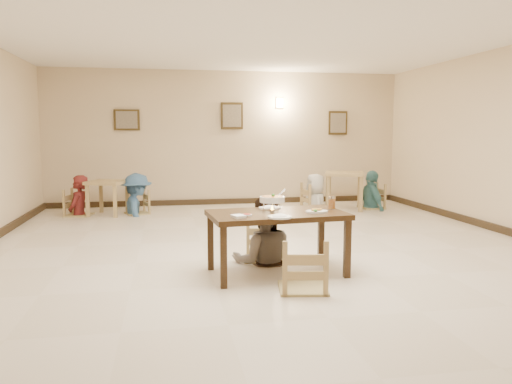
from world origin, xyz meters
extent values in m
plane|color=beige|center=(0.00, 0.00, 0.00)|extent=(10.00, 10.00, 0.00)
plane|color=white|center=(0.00, 0.00, 3.00)|extent=(10.00, 10.00, 0.00)
plane|color=beige|center=(0.00, 5.00, 1.50)|extent=(10.00, 0.00, 10.00)
cube|color=black|center=(0.00, 4.97, 0.06)|extent=(8.00, 0.06, 0.12)
cube|color=#372912|center=(-2.20, 4.96, 1.90)|extent=(0.55, 0.03, 0.45)
cube|color=gray|center=(-2.20, 4.94, 1.90)|extent=(0.45, 0.01, 0.37)
cube|color=#372912|center=(0.10, 4.96, 2.00)|extent=(0.50, 0.03, 0.60)
cube|color=gray|center=(0.10, 4.94, 2.00)|extent=(0.41, 0.01, 0.49)
cube|color=#372912|center=(2.60, 4.96, 1.85)|extent=(0.45, 0.03, 0.55)
cube|color=gray|center=(2.60, 4.94, 1.85)|extent=(0.37, 0.01, 0.45)
cube|color=#FFD88C|center=(1.20, 4.96, 2.30)|extent=(0.16, 0.05, 0.22)
cube|color=#372311|center=(-0.14, -0.76, 0.69)|extent=(1.62, 1.01, 0.06)
cube|color=#372311|center=(-0.81, -1.20, 0.33)|extent=(0.07, 0.07, 0.66)
cube|color=#372311|center=(0.61, -1.06, 0.33)|extent=(0.07, 0.07, 0.66)
cube|color=#372311|center=(-0.88, -0.46, 0.33)|extent=(0.07, 0.07, 0.66)
cube|color=#372311|center=(0.53, -0.32, 0.33)|extent=(0.07, 0.07, 0.66)
cube|color=tan|center=(-0.19, -0.11, 0.42)|extent=(0.43, 0.43, 0.05)
cube|color=tan|center=(0.00, -1.40, 0.48)|extent=(0.50, 0.50, 0.05)
imported|color=gray|center=(-0.19, -0.22, 0.83)|extent=(0.87, 0.71, 1.66)
torus|color=silver|center=(-0.20, -0.77, 0.84)|extent=(0.22, 0.22, 0.01)
cylinder|color=silver|center=(-0.20, -0.77, 0.74)|extent=(0.06, 0.06, 0.03)
cone|color=#FFA526|center=(-0.20, -0.77, 0.78)|extent=(0.03, 0.03, 0.05)
cylinder|color=white|center=(-0.20, -0.77, 0.87)|extent=(0.28, 0.28, 0.06)
cylinder|color=#C46D23|center=(-0.20, -0.77, 0.90)|extent=(0.25, 0.25, 0.01)
sphere|color=#2D7223|center=(-0.19, -0.78, 0.92)|extent=(0.04, 0.04, 0.04)
cylinder|color=silver|center=(-0.09, -0.71, 0.93)|extent=(0.13, 0.08, 0.09)
cylinder|color=silver|center=(-0.11, -0.72, 0.78)|extent=(0.01, 0.01, 0.13)
cylinder|color=silver|center=(-0.28, -0.72, 0.78)|extent=(0.01, 0.01, 0.13)
cylinder|color=silver|center=(-0.20, -0.87, 0.78)|extent=(0.01, 0.01, 0.13)
cylinder|color=white|center=(-0.17, -0.50, 0.73)|extent=(0.27, 0.27, 0.02)
ellipsoid|color=white|center=(-0.17, -0.50, 0.74)|extent=(0.18, 0.15, 0.06)
cylinder|color=white|center=(-0.19, -1.14, 0.73)|extent=(0.26, 0.26, 0.02)
ellipsoid|color=white|center=(-0.19, -1.14, 0.74)|extent=(0.17, 0.14, 0.06)
cylinder|color=white|center=(0.31, -0.87, 0.73)|extent=(0.25, 0.25, 0.02)
sphere|color=#2D7223|center=(0.27, -0.93, 0.76)|extent=(0.04, 0.04, 0.04)
cylinder|color=white|center=(-0.52, -0.96, 0.73)|extent=(0.11, 0.11, 0.02)
cylinder|color=#AA2116|center=(-0.52, -0.96, 0.74)|extent=(0.09, 0.09, 0.01)
cube|color=white|center=(-0.63, -1.05, 0.74)|extent=(0.16, 0.19, 0.03)
cube|color=silver|center=(-0.58, -0.97, 0.73)|extent=(0.06, 0.16, 0.01)
cube|color=silver|center=(-0.55, -0.97, 0.73)|extent=(0.06, 0.16, 0.01)
cylinder|color=white|center=(0.56, -0.65, 0.80)|extent=(0.08, 0.08, 0.16)
cylinder|color=orange|center=(0.56, -0.65, 0.79)|extent=(0.07, 0.07, 0.12)
cube|color=tan|center=(-2.53, 3.87, 0.65)|extent=(0.87, 0.87, 0.06)
cube|color=tan|center=(-2.89, 3.69, 0.31)|extent=(0.07, 0.07, 0.62)
cube|color=tan|center=(-2.36, 3.51, 0.31)|extent=(0.07, 0.07, 0.62)
cube|color=tan|center=(-2.70, 4.23, 0.31)|extent=(0.07, 0.07, 0.62)
cube|color=tan|center=(-2.17, 4.04, 0.31)|extent=(0.07, 0.07, 0.62)
cube|color=tan|center=(2.34, 3.75, 0.76)|extent=(1.01, 1.01, 0.06)
cube|color=tan|center=(1.91, 3.56, 0.36)|extent=(0.07, 0.07, 0.73)
cube|color=tan|center=(2.54, 3.33, 0.36)|extent=(0.07, 0.07, 0.73)
cube|color=tan|center=(2.14, 4.18, 0.36)|extent=(0.07, 0.07, 0.73)
cube|color=tan|center=(2.77, 3.95, 0.36)|extent=(0.07, 0.07, 0.73)
cube|color=tan|center=(-3.09, 3.88, 0.45)|extent=(0.46, 0.46, 0.05)
cube|color=tan|center=(-1.97, 3.90, 0.42)|extent=(0.43, 0.43, 0.05)
cube|color=tan|center=(1.72, 3.78, 0.49)|extent=(0.50, 0.50, 0.05)
cube|color=tan|center=(2.97, 3.76, 0.46)|extent=(0.47, 0.47, 0.05)
imported|color=maroon|center=(-3.09, 3.88, 0.80)|extent=(0.52, 0.66, 1.60)
imported|color=teal|center=(-1.97, 3.90, 0.82)|extent=(0.80, 1.16, 1.64)
imported|color=silver|center=(1.72, 3.78, 0.76)|extent=(0.51, 0.76, 1.53)
imported|color=teal|center=(2.97, 3.76, 0.82)|extent=(0.48, 0.99, 1.64)
camera|label=1|loc=(-1.38, -6.28, 1.64)|focal=35.00mm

